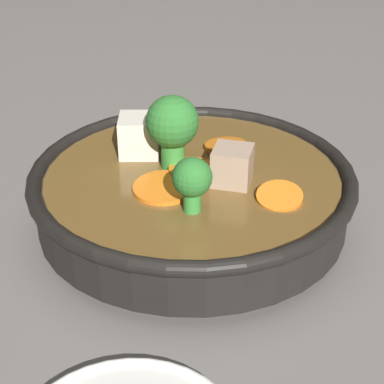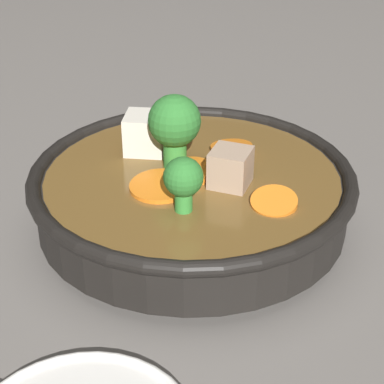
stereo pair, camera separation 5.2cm
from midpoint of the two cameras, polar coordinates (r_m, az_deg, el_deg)
name	(u,v)px [view 2 (the right image)]	position (r m, az deg, el deg)	size (l,w,h in m)	color
ground_plane	(192,227)	(0.54, 2.77, -3.22)	(3.00, 3.00, 0.00)	slate
stirfry_bowl	(191,189)	(0.52, 2.82, 0.19)	(0.26, 0.26, 0.11)	black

